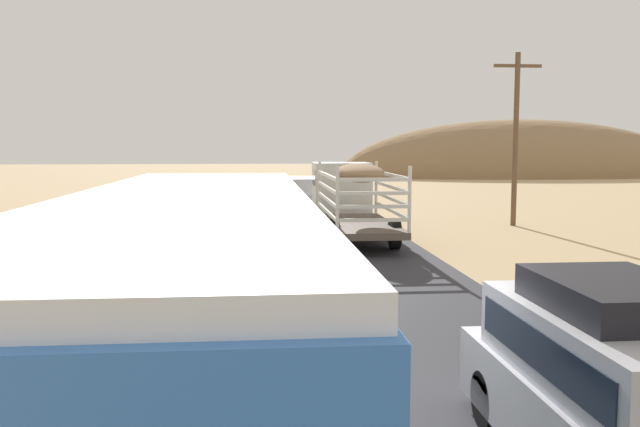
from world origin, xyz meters
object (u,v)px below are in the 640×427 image
livestock_truck (348,191)px  power_pole_mid (516,134)px  bus (192,330)px  suv_near (611,383)px  car_far (305,193)px

livestock_truck → power_pole_mid: 8.57m
bus → suv_near: bearing=-5.2°
car_far → livestock_truck: bearing=-81.6°
car_far → power_pole_mid: bearing=-34.8°
bus → car_far: size_ratio=2.16×
suv_near → power_pole_mid: power_pole_mid is taller
suv_near → car_far: (-1.31, 29.47, -0.06)m
bus → power_pole_mid: 25.97m
livestock_truck → car_far: size_ratio=2.10×
livestock_truck → bus: bearing=-102.2°
suv_near → livestock_truck: 21.12m
suv_near → power_pole_mid: (7.90, 23.06, 3.07)m
suv_near → power_pole_mid: 24.57m
livestock_truck → bus: 21.18m
power_pole_mid → bus: bearing=-118.8°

